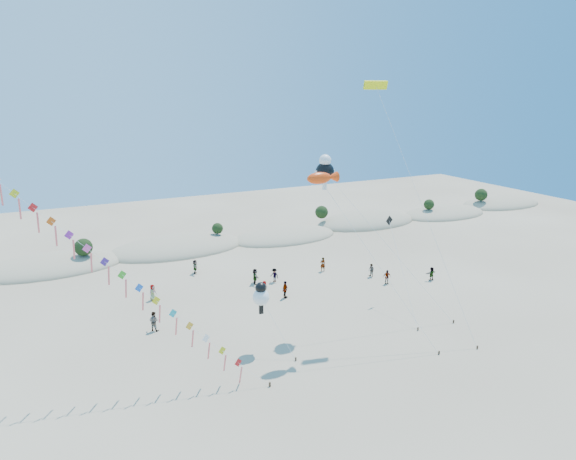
# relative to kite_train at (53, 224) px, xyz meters

# --- Properties ---
(dune_ridge) EXTENTS (145.30, 11.49, 5.57)m
(dune_ridge) POSITION_rel_kite_train_xyz_m (15.53, 28.47, -12.16)
(dune_ridge) COLOR tan
(dune_ridge) RESTS_ON ground
(kite_train) EXTENTS (24.90, 13.60, 23.68)m
(kite_train) POSITION_rel_kite_train_xyz_m (0.00, 0.00, 0.00)
(kite_train) COLOR #3F2D1E
(kite_train) RESTS_ON ground
(fish_kite) EXTENTS (8.83, 7.69, 14.77)m
(fish_kite) POSITION_rel_kite_train_xyz_m (20.17, -1.92, 1.96)
(fish_kite) COLOR #3F2D1E
(fish_kite) RESTS_ON ground
(cartoon_kite_low) EXTENTS (2.39, 3.98, 5.94)m
(cartoon_kite_low) POSITION_rel_kite_train_xyz_m (14.70, -1.55, -7.48)
(cartoon_kite_low) COLOR #3F2D1E
(cartoon_kite_low) RESTS_ON ground
(cartoon_kite_high) EXTENTS (11.62, 7.46, 15.74)m
(cartoon_kite_high) POSITION_rel_kite_train_xyz_m (22.24, 1.31, 2.10)
(cartoon_kite_high) COLOR #3F2D1E
(cartoon_kite_high) RESTS_ON ground
(parafoil_kite) EXTENTS (5.57, 10.77, 22.02)m
(parafoil_kite) POSITION_rel_kite_train_xyz_m (26.78, 0.24, 8.84)
(parafoil_kite) COLOR #3F2D1E
(parafoil_kite) RESTS_ON ground
(dark_kite) EXTENTS (2.84, 8.21, 8.83)m
(dark_kite) POSITION_rel_kite_train_xyz_m (30.49, 1.15, -5.92)
(dark_kite) COLOR #3F2D1E
(dark_kite) RESTS_ON ground
(beachgoers) EXTENTS (32.78, 15.11, 1.89)m
(beachgoers) POSITION_rel_kite_train_xyz_m (21.11, 9.92, -11.41)
(beachgoers) COLOR slate
(beachgoers) RESTS_ON ground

